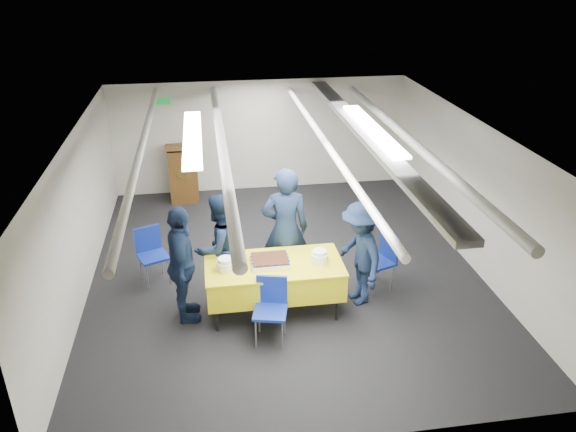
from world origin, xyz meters
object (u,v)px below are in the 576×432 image
object	(u,v)px
sheet_cake	(270,261)
chair_right	(383,256)
serving_table	(274,277)
sailor_c	(182,265)
sailor_d	(360,254)
chair_left	(151,249)
sailor_b	(219,247)
chair_near	(271,303)
podium	(183,172)
sailor_a	(285,229)

from	to	relation	value
sheet_cake	chair_right	world-z (taller)	chair_right
serving_table	chair_right	xyz separation A→B (m)	(1.67, 0.39, -0.03)
chair_right	sailor_c	world-z (taller)	sailor_c
sailor_c	sailor_d	world-z (taller)	sailor_c
chair_left	sailor_b	size ratio (longest dim) A/B	0.54
chair_near	sailor_d	world-z (taller)	sailor_d
sailor_c	sheet_cake	bearing A→B (deg)	-93.25
podium	chair_left	bearing A→B (deg)	-98.49
chair_right	sailor_d	bearing A→B (deg)	-145.69
sailor_d	sailor_a	bearing A→B (deg)	-130.99
serving_table	sailor_d	bearing A→B (deg)	4.04
chair_near	podium	bearing A→B (deg)	104.02
chair_near	sailor_b	world-z (taller)	sailor_b
chair_left	sailor_a	size ratio (longest dim) A/B	0.46
podium	sailor_c	size ratio (longest dim) A/B	0.75
serving_table	podium	size ratio (longest dim) A/B	1.49
chair_right	sailor_c	distance (m)	2.94
chair_left	sailor_d	xyz separation A→B (m)	(2.97, -1.03, 0.24)
sheet_cake	chair_right	bearing A→B (deg)	12.22
serving_table	sailor_c	xyz separation A→B (m)	(-1.23, 0.03, 0.28)
serving_table	chair_right	world-z (taller)	chair_right
sheet_cake	sailor_a	bearing A→B (deg)	64.50
chair_near	sailor_a	xyz separation A→B (m)	(0.37, 1.23, 0.42)
chair_right	chair_left	world-z (taller)	same
sailor_c	chair_left	bearing A→B (deg)	22.29
sailor_a	sailor_d	world-z (taller)	sailor_a
podium	sailor_a	world-z (taller)	sailor_a
sailor_c	serving_table	bearing A→B (deg)	-93.98
serving_table	sailor_d	distance (m)	1.25
sheet_cake	sailor_d	world-z (taller)	sailor_d
chair_near	chair_left	bearing A→B (deg)	133.89
chair_near	sailor_b	xyz separation A→B (m)	(-0.60, 1.07, 0.28)
sailor_a	chair_right	bearing A→B (deg)	171.68
chair_left	sailor_b	distance (m)	1.23
chair_right	chair_left	distance (m)	3.49
sailor_a	serving_table	bearing A→B (deg)	71.19
podium	sailor_a	bearing A→B (deg)	-66.08
chair_left	serving_table	bearing A→B (deg)	-32.72
sailor_a	sailor_c	bearing A→B (deg)	25.19
serving_table	sheet_cake	distance (m)	0.26
sheet_cake	podium	xyz separation A→B (m)	(-1.24, 4.11, -0.20)
sheet_cake	sailor_b	distance (m)	0.82
sheet_cake	chair_left	bearing A→B (deg)	146.86
sheet_cake	chair_near	world-z (taller)	chair_near
podium	chair_right	bearing A→B (deg)	-51.63
sheet_cake	podium	distance (m)	4.30
sailor_b	sailor_c	distance (m)	0.70
chair_right	sailor_b	world-z (taller)	sailor_b
sailor_d	chair_right	bearing A→B (deg)	113.52
chair_right	sailor_a	distance (m)	1.50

